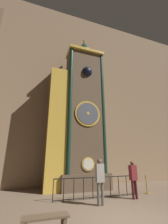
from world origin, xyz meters
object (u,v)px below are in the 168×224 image
clock_tower (79,113)px  visitor_near (100,176)px  visitor_bench (45,222)px  visitor_far (133,176)px  stanchion_post (147,188)px

clock_tower → visitor_near: bearing=-90.6°
visitor_near → visitor_bench: (-2.36, -1.79, -0.78)m
visitor_bench → clock_tower: bearing=64.7°
visitor_near → visitor_far: 1.99m
clock_tower → visitor_far: bearing=-56.5°
clock_tower → stanchion_post: (3.26, -2.17, -4.53)m
stanchion_post → visitor_near: bearing=-161.4°
stanchion_post → visitor_bench: size_ratio=0.80×
visitor_near → visitor_bench: bearing=-138.7°
clock_tower → visitor_far: size_ratio=6.67×
clock_tower → stanchion_post: 5.99m
visitor_near → stanchion_post: bearing=22.7°
clock_tower → visitor_near: size_ratio=6.24×
visitor_far → stanchion_post: 1.68m
visitor_far → visitor_near: bearing=-173.7°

